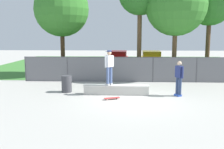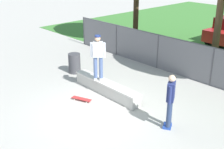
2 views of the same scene
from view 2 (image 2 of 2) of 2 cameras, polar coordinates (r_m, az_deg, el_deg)
ground_plane at (r=10.70m, az=-2.82°, el=-7.18°), size 80.00×80.00×0.00m
concrete_ledge at (r=11.94m, az=-1.10°, el=-2.54°), size 3.47×0.56×0.51m
skateboarder at (r=11.67m, az=-2.68°, el=3.63°), size 0.46×0.45×1.84m
skateboard at (r=11.52m, az=-5.80°, el=-4.63°), size 0.82×0.47×0.09m
chainlink_fence at (r=13.83m, az=13.32°, el=3.28°), size 14.53×0.07×1.69m
bystander at (r=9.51m, az=11.02°, el=-4.66°), size 0.41×0.53×1.82m
trash_bin at (r=14.14m, az=-7.15°, el=2.14°), size 0.56×0.56×0.93m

